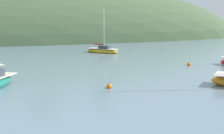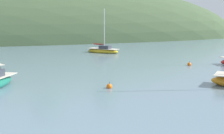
% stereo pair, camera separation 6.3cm
% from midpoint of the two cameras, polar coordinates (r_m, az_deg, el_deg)
% --- Properties ---
extents(sailboat_black_sloop, '(4.88, 4.95, 6.72)m').
position_cam_midpoint_polar(sailboat_black_sloop, '(49.11, -1.66, 2.91)').
color(sailboat_black_sloop, gold).
rests_on(sailboat_black_sloop, ground).
extents(mooring_buoy_inner, '(0.44, 0.44, 0.54)m').
position_cam_midpoint_polar(mooring_buoy_inner, '(24.66, -0.54, -3.43)').
color(mooring_buoy_inner, orange).
rests_on(mooring_buoy_inner, ground).
extents(mooring_buoy_outer, '(0.44, 0.44, 0.54)m').
position_cam_midpoint_polar(mooring_buoy_outer, '(37.14, 13.29, 0.45)').
color(mooring_buoy_outer, orange).
rests_on(mooring_buoy_outer, ground).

